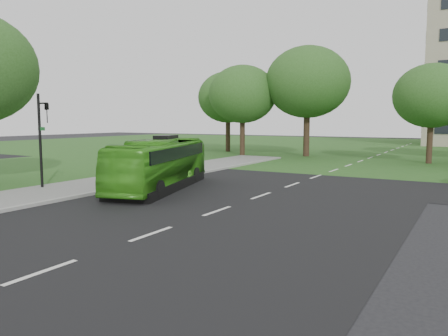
% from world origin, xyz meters
% --- Properties ---
extents(ground, '(160.00, 160.00, 0.00)m').
position_xyz_m(ground, '(0.00, 0.00, 0.00)').
color(ground, black).
rests_on(ground, ground).
extents(street_surfaces, '(120.00, 120.00, 0.15)m').
position_xyz_m(street_surfaces, '(-0.38, 22.75, 0.03)').
color(street_surfaces, black).
rests_on(street_surfaces, ground).
extents(tree_park_a, '(6.77, 6.77, 8.99)m').
position_xyz_m(tree_park_a, '(-11.87, 26.55, 6.10)').
color(tree_park_a, black).
rests_on(tree_park_a, ground).
extents(tree_park_b, '(8.12, 8.12, 10.64)m').
position_xyz_m(tree_park_b, '(-5.81, 28.50, 7.18)').
color(tree_park_b, black).
rests_on(tree_park_b, ground).
extents(tree_park_c, '(6.11, 6.11, 8.11)m').
position_xyz_m(tree_park_c, '(5.30, 26.85, 5.50)').
color(tree_park_c, black).
rests_on(tree_park_c, ground).
extents(tree_park_f, '(6.68, 6.68, 8.91)m').
position_xyz_m(tree_park_f, '(-15.65, 30.25, 6.06)').
color(tree_park_f, black).
rests_on(tree_park_f, ground).
extents(bus, '(4.71, 9.48, 2.58)m').
position_xyz_m(bus, '(-5.50, 5.35, 1.29)').
color(bus, '#3E9E1E').
rests_on(bus, ground).
extents(traffic_light, '(0.78, 0.21, 4.89)m').
position_xyz_m(traffic_light, '(-10.35, 2.00, 2.87)').
color(traffic_light, black).
rests_on(traffic_light, ground).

